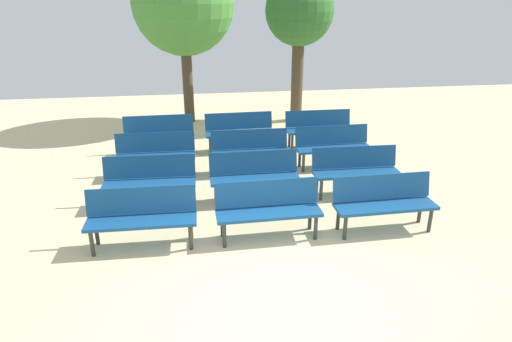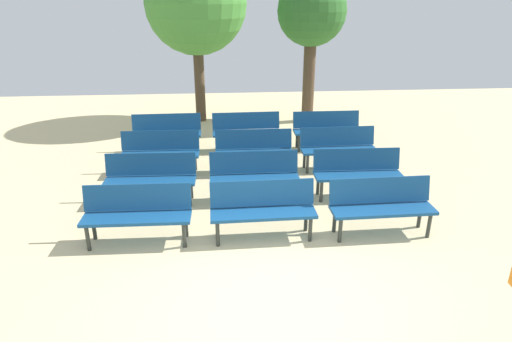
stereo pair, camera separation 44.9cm
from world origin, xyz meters
TOP-DOWN VIEW (x-y plane):
  - ground_plane at (0.00, 0.00)m, footprint 24.00×24.00m
  - bench_r0_c0 at (-1.89, 1.61)m, footprint 1.61×0.51m
  - bench_r0_c1 at (-0.00, 1.61)m, footprint 1.61×0.51m
  - bench_r0_c2 at (1.84, 1.58)m, footprint 1.61×0.52m
  - bench_r1_c0 at (-1.88, 2.98)m, footprint 1.61×0.52m
  - bench_r1_c1 at (-0.03, 2.94)m, footprint 1.60×0.48m
  - bench_r1_c2 at (1.87, 2.93)m, footprint 1.61×0.52m
  - bench_r2_c0 at (-1.87, 4.34)m, footprint 1.61×0.50m
  - bench_r2_c1 at (0.06, 4.28)m, footprint 1.61×0.50m
  - bench_r2_c2 at (1.86, 4.32)m, footprint 1.61×0.51m
  - bench_r3_c0 at (-1.89, 5.69)m, footprint 1.61×0.51m
  - bench_r3_c1 at (-0.01, 5.68)m, footprint 1.61×0.51m
  - bench_r3_c2 at (1.92, 5.63)m, footprint 1.60×0.48m
  - tree_0 at (-1.19, 8.33)m, footprint 2.74×2.74m
  - tree_1 at (1.91, 8.04)m, footprint 1.87×1.87m

SIDE VIEW (x-z plane):
  - ground_plane at x=0.00m, z-range 0.00..0.00m
  - bench_r0_c0 at x=-1.89m, z-range 0.07..0.94m
  - bench_r0_c1 at x=0.00m, z-range 0.07..0.94m
  - bench_r0_c2 at x=1.84m, z-range 0.07..0.94m
  - bench_r1_c0 at x=-1.88m, z-range 0.07..0.94m
  - bench_r1_c1 at x=-0.03m, z-range 0.07..0.94m
  - bench_r1_c2 at x=1.87m, z-range 0.07..0.94m
  - bench_r2_c0 at x=-1.87m, z-range 0.07..0.94m
  - bench_r2_c1 at x=0.06m, z-range 0.07..0.94m
  - bench_r2_c2 at x=1.86m, z-range 0.07..0.94m
  - bench_r3_c0 at x=-1.89m, z-range 0.07..0.94m
  - bench_r3_c1 at x=-0.01m, z-range 0.07..0.94m
  - bench_r3_c2 at x=1.92m, z-range 0.07..0.94m
  - tree_1 at x=1.91m, z-range 0.98..4.95m
  - tree_0 at x=-1.19m, z-range 0.92..5.53m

